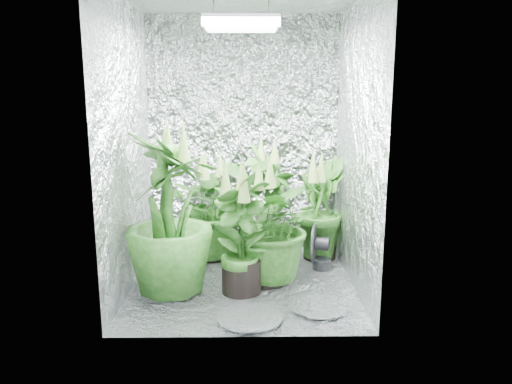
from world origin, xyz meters
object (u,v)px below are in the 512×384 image
object	(u,v)px
grow_lamp	(241,23)
plant_c	(320,211)
plant_a	(211,208)
plant_d	(169,216)
plant_e	(268,226)
plant_f	(241,235)
circulation_fan	(318,250)
plant_b	(267,204)

from	to	relation	value
grow_lamp	plant_c	bearing A→B (deg)	40.65
plant_a	plant_d	bearing A→B (deg)	-107.54
plant_a	plant_e	world-z (taller)	plant_e
plant_a	plant_c	size ratio (longest dim) A/B	1.01
plant_c	plant_f	distance (m)	0.95
plant_c	plant_f	world-z (taller)	plant_f
plant_a	plant_f	world-z (taller)	plant_f
grow_lamp	plant_c	distance (m)	1.65
plant_a	circulation_fan	distance (m)	0.94
grow_lamp	plant_b	bearing A→B (deg)	68.32
plant_e	plant_c	bearing A→B (deg)	49.86
plant_f	circulation_fan	xyz separation A→B (m)	(0.60, 0.45, -0.26)
plant_a	plant_f	xyz separation A→B (m)	(0.26, -0.71, -0.01)
plant_f	grow_lamp	bearing A→B (deg)	87.37
plant_d	plant_f	world-z (taller)	plant_d
plant_e	circulation_fan	distance (m)	0.58
plant_e	plant_d	bearing A→B (deg)	-165.32
plant_e	plant_f	xyz separation A→B (m)	(-0.19, -0.16, -0.02)
plant_d	circulation_fan	distance (m)	1.25
plant_d	plant_e	distance (m)	0.71
plant_d	plant_c	bearing A→B (deg)	32.43
plant_c	plant_e	size ratio (longest dim) A/B	0.98
plant_b	plant_d	bearing A→B (deg)	-136.03
plant_d	plant_e	size ratio (longest dim) A/B	1.28
plant_b	plant_c	distance (m)	0.45
plant_d	plant_f	size ratio (longest dim) A/B	1.27
plant_d	plant_b	bearing A→B (deg)	43.97
plant_d	grow_lamp	bearing A→B (deg)	19.16
grow_lamp	plant_e	distance (m)	1.40
plant_a	circulation_fan	bearing A→B (deg)	-16.89
plant_b	plant_c	bearing A→B (deg)	6.83
plant_a	plant_e	size ratio (longest dim) A/B	0.99
plant_a	plant_f	distance (m)	0.76
plant_e	circulation_fan	bearing A→B (deg)	35.23
plant_a	plant_e	xyz separation A→B (m)	(0.45, -0.55, 0.01)
grow_lamp	circulation_fan	bearing A→B (deg)	26.54
plant_b	plant_c	size ratio (longest dim) A/B	1.14
plant_d	circulation_fan	size ratio (longest dim) A/B	3.21
plant_f	circulation_fan	size ratio (longest dim) A/B	2.52
grow_lamp	plant_c	size ratio (longest dim) A/B	0.55
plant_a	plant_b	size ratio (longest dim) A/B	0.89
grow_lamp	plant_e	xyz separation A→B (m)	(0.18, 0.00, -1.39)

